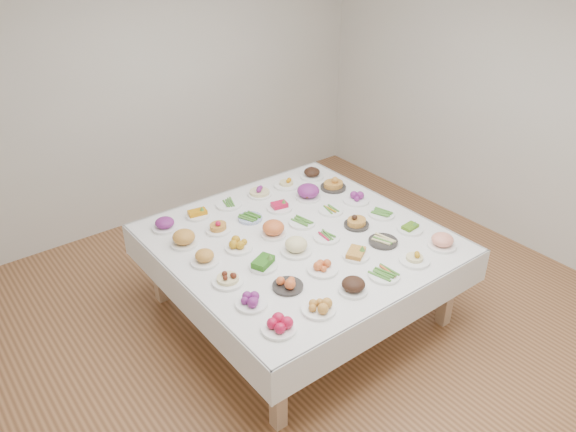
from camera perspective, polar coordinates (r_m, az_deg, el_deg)
room_envelope at (r=3.92m, az=3.02°, el=10.18°), size 5.02×5.02×2.81m
display_table at (r=4.56m, az=1.15°, el=-2.91°), size 2.11×2.11×0.75m
dish_0 at (r=3.60m, az=-0.95°, el=-10.88°), size 0.24×0.24×0.11m
dish_1 at (r=3.75m, az=3.14°, el=-8.97°), size 0.23×0.23×0.11m
dish_2 at (r=3.93m, az=6.65°, el=-7.02°), size 0.20×0.20×0.11m
dish_3 at (r=4.12m, az=9.77°, el=-5.81°), size 0.23×0.23×0.05m
dish_4 at (r=4.31m, az=12.76°, el=-3.98°), size 0.23×0.23×0.12m
dish_5 at (r=4.53m, az=15.43°, el=-2.29°), size 0.25×0.25×0.14m
dish_6 at (r=3.80m, az=-3.74°, el=-8.51°), size 0.22×0.22×0.10m
dish_7 at (r=3.94m, az=-0.02°, el=-6.76°), size 0.22×0.22×0.10m
dish_8 at (r=4.12m, az=3.55°, el=-5.12°), size 0.23×0.23×0.09m
dish_9 at (r=4.29m, az=6.91°, el=-3.71°), size 0.20×0.20×0.10m
dish_10 at (r=4.50m, az=9.65°, el=-2.44°), size 0.23×0.23×0.06m
dish_11 at (r=4.70m, az=12.29°, el=-1.12°), size 0.21×0.21×0.08m
dish_12 at (r=4.01m, az=-6.15°, el=-6.17°), size 0.22×0.22×0.11m
dish_13 at (r=4.15m, az=-2.55°, el=-4.72°), size 0.21×0.21×0.10m
dish_14 at (r=4.30m, az=0.84°, el=-2.87°), size 0.25×0.25×0.15m
dish_15 at (r=4.50m, az=3.95°, el=-2.10°), size 0.21×0.21×0.05m
dish_16 at (r=4.68m, az=6.99°, el=-0.51°), size 0.21×0.21×0.11m
dish_17 at (r=4.88m, az=9.50°, el=0.28°), size 0.22×0.22×0.05m
dish_18 at (r=4.24m, az=-8.47°, el=-4.16°), size 0.21×0.21×0.11m
dish_19 at (r=4.37m, az=-5.03°, el=-2.88°), size 0.21×0.21×0.10m
dish_20 at (r=4.52m, az=-1.50°, el=-1.37°), size 0.20×0.20×0.12m
dish_21 at (r=4.69m, az=1.43°, el=-0.58°), size 0.22×0.22×0.05m
dish_22 at (r=4.89m, az=4.37°, el=0.62°), size 0.21×0.21×0.05m
dish_23 at (r=5.06m, az=6.94°, el=1.91°), size 0.23×0.23×0.10m
dish_24 at (r=4.47m, az=-10.53°, el=-2.29°), size 0.21×0.21×0.12m
dish_25 at (r=4.61m, az=-7.12°, el=-1.03°), size 0.20×0.20×0.11m
dish_26 at (r=4.77m, az=-3.86°, el=-0.14°), size 0.20×0.20×0.05m
dish_27 at (r=4.91m, az=-0.88°, el=1.04°), size 0.22×0.22×0.09m
dish_28 at (r=5.07m, az=2.07°, el=2.49°), size 0.25×0.25×0.14m
dish_29 at (r=5.26m, az=4.64°, el=3.50°), size 0.24×0.24×0.15m
dish_30 at (r=4.72m, az=-12.42°, el=-0.71°), size 0.21×0.21×0.12m
dish_31 at (r=4.85m, az=-9.18°, el=0.27°), size 0.20×0.20×0.09m
dish_32 at (r=4.99m, az=-6.03°, el=1.24°), size 0.23×0.23×0.05m
dish_33 at (r=5.13m, az=-2.91°, el=2.64°), size 0.21×0.21×0.12m
dish_34 at (r=5.29m, az=-0.17°, el=3.52°), size 0.24×0.24×0.11m
dish_35 at (r=5.46m, az=2.45°, el=4.52°), size 0.22×0.22×0.14m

